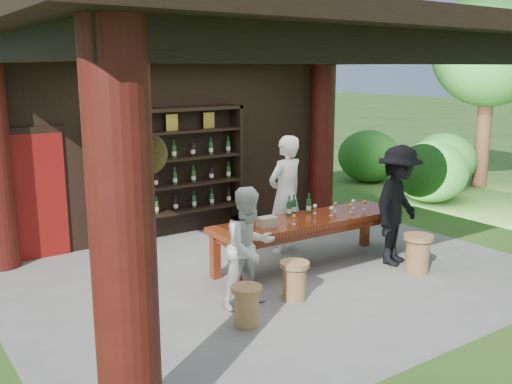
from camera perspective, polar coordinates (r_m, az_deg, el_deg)
ground at (r=8.40m, az=1.57°, el=-8.17°), size 90.00×90.00×0.00m
pavilion at (r=8.25m, az=-0.19°, el=6.69°), size 7.50×6.00×3.60m
wine_shelf at (r=9.98m, az=-8.13°, el=1.83°), size 2.59×0.39×2.28m
tasting_table at (r=8.57m, az=5.29°, el=-3.38°), size 3.13×0.91×0.75m
stool_near_left at (r=7.44m, az=3.87°, el=-8.75°), size 0.38×0.38×0.51m
stool_near_right at (r=8.69m, az=15.85°, el=-5.85°), size 0.43×0.43×0.57m
stool_far_left at (r=6.72m, az=-0.95°, el=-11.22°), size 0.37×0.37×0.48m
host at (r=9.14m, az=2.97°, el=-0.27°), size 0.76×0.56×1.90m
guest_woman at (r=7.08m, az=-0.64°, el=-5.58°), size 0.79×0.64×1.53m
guest_man at (r=8.84m, az=14.01°, el=-1.32°), size 1.34×1.05×1.82m
table_bottles at (r=8.70m, az=4.16°, el=-1.24°), size 0.44×0.16×0.31m
table_glasses at (r=8.83m, az=7.95°, el=-1.66°), size 1.53×0.37×0.15m
napkin_basket at (r=8.02m, az=1.10°, el=-3.01°), size 0.27×0.19×0.14m
shrubs at (r=11.12m, az=13.56°, el=-0.37°), size 16.73×9.37×1.36m
trees at (r=11.07m, az=11.09°, el=14.31°), size 23.12×9.40×4.80m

